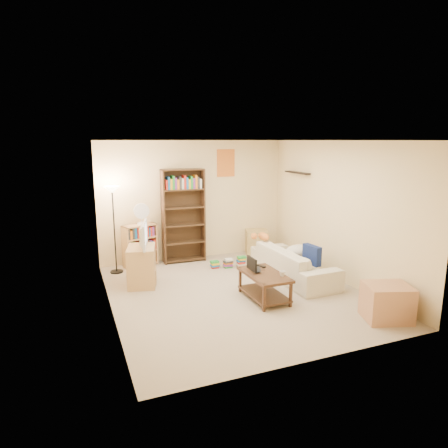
# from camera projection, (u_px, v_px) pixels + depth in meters

# --- Properties ---
(room) EXTENTS (4.50, 4.54, 2.52)m
(room) POSITION_uv_depth(u_px,v_px,m) (236.00, 197.00, 6.34)
(room) COLOR tan
(room) RESTS_ON ground
(sofa) EXTENTS (2.01, 0.88, 0.57)m
(sofa) POSITION_uv_depth(u_px,v_px,m) (293.00, 263.00, 7.33)
(sofa) COLOR beige
(sofa) RESTS_ON ground
(navy_pillow) EXTENTS (0.16, 0.39, 0.34)m
(navy_pillow) POSITION_uv_depth(u_px,v_px,m) (312.00, 255.00, 6.93)
(navy_pillow) COLOR navy
(navy_pillow) RESTS_ON sofa
(cream_blanket) EXTENTS (0.53, 0.38, 0.23)m
(cream_blanket) POSITION_uv_depth(u_px,v_px,m) (299.00, 251.00, 7.39)
(cream_blanket) COLOR beige
(cream_blanket) RESTS_ON sofa
(tabby_cat) EXTENTS (0.45, 0.17, 0.16)m
(tabby_cat) POSITION_uv_depth(u_px,v_px,m) (262.00, 236.00, 7.84)
(tabby_cat) COLOR orange
(tabby_cat) RESTS_ON sofa
(coffee_table) EXTENTS (0.55, 0.98, 0.43)m
(coffee_table) POSITION_uv_depth(u_px,v_px,m) (264.00, 282.00, 6.36)
(coffee_table) COLOR #45281A
(coffee_table) RESTS_ON ground
(laptop) EXTENTS (0.43, 0.39, 0.02)m
(laptop) POSITION_uv_depth(u_px,v_px,m) (259.00, 270.00, 6.46)
(laptop) COLOR black
(laptop) RESTS_ON coffee_table
(laptop_screen) EXTENTS (0.02, 0.32, 0.22)m
(laptop_screen) POSITION_uv_depth(u_px,v_px,m) (252.00, 264.00, 6.39)
(laptop_screen) COLOR white
(laptop_screen) RESTS_ON laptop
(mug) EXTENTS (0.12, 0.12, 0.09)m
(mug) POSITION_uv_depth(u_px,v_px,m) (282.00, 274.00, 6.18)
(mug) COLOR silver
(mug) RESTS_ON coffee_table
(tv_remote) EXTENTS (0.10, 0.18, 0.02)m
(tv_remote) POSITION_uv_depth(u_px,v_px,m) (261.00, 266.00, 6.66)
(tv_remote) COLOR black
(tv_remote) RESTS_ON coffee_table
(tv_stand) EXTENTS (0.61, 0.74, 0.69)m
(tv_stand) POSITION_uv_depth(u_px,v_px,m) (142.00, 266.00, 6.97)
(tv_stand) COLOR tan
(tv_stand) RESTS_ON ground
(television) EXTENTS (0.79, 0.45, 0.43)m
(television) POSITION_uv_depth(u_px,v_px,m) (140.00, 235.00, 6.86)
(television) COLOR black
(television) RESTS_ON tv_stand
(tall_bookshelf) EXTENTS (0.88, 0.31, 1.94)m
(tall_bookshelf) POSITION_uv_depth(u_px,v_px,m) (183.00, 213.00, 8.21)
(tall_bookshelf) COLOR #3E2617
(tall_bookshelf) RESTS_ON ground
(short_bookshelf) EXTENTS (0.72, 0.46, 0.86)m
(short_bookshelf) POSITION_uv_depth(u_px,v_px,m) (140.00, 245.00, 8.01)
(short_bookshelf) COLOR tan
(short_bookshelf) RESTS_ON ground
(desk_fan) EXTENTS (0.30, 0.17, 0.43)m
(desk_fan) POSITION_uv_depth(u_px,v_px,m) (141.00, 213.00, 7.85)
(desk_fan) COLOR white
(desk_fan) RESTS_ON short_bookshelf
(floor_lamp) EXTENTS (0.28, 0.28, 1.67)m
(floor_lamp) POSITION_uv_depth(u_px,v_px,m) (113.00, 204.00, 7.43)
(floor_lamp) COLOR black
(floor_lamp) RESTS_ON ground
(side_table) EXTENTS (0.60, 0.60, 0.54)m
(side_table) POSITION_uv_depth(u_px,v_px,m) (257.00, 242.00, 8.89)
(side_table) COLOR #D6B468
(side_table) RESTS_ON ground
(end_cabinet) EXTENTS (0.75, 0.69, 0.51)m
(end_cabinet) POSITION_uv_depth(u_px,v_px,m) (387.00, 302.00, 5.64)
(end_cabinet) COLOR tan
(end_cabinet) RESTS_ON ground
(book_stacks) EXTENTS (0.71, 0.25, 0.22)m
(book_stacks) POSITION_uv_depth(u_px,v_px,m) (230.00, 263.00, 7.98)
(book_stacks) COLOR red
(book_stacks) RESTS_ON ground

